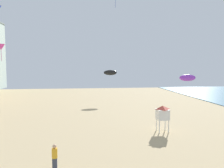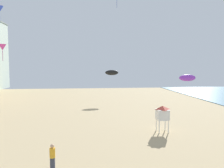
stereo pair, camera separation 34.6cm
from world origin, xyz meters
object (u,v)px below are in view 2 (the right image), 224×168
Objects in this scene: lifeguard_stand at (162,113)px; kite_magenta_delta at (2,47)px; kite_black_parafoil_3 at (112,73)px; kite_purple_parafoil at (187,78)px; kite_flyer at (52,156)px.

kite_magenta_delta is (-17.90, 9.12, 6.91)m from lifeguard_stand.
kite_black_parafoil_3 reaches higher than kite_purple_parafoil.
lifeguard_stand reaches higher than kite_flyer.
kite_magenta_delta is at bearing 111.59° from kite_flyer.
kite_magenta_delta is 22.58m from kite_purple_parafoil.
lifeguard_stand is 1.67× the size of kite_purple_parafoil.
kite_magenta_delta is 1.39× the size of kite_purple_parafoil.
kite_magenta_delta is (-8.60, 16.26, 7.83)m from kite_flyer.
kite_flyer is 1.07× the size of kite_purple_parafoil.
kite_magenta_delta is at bearing 151.54° from kite_purple_parafoil.
lifeguard_stand is (9.30, 7.13, 0.92)m from kite_flyer.
kite_magenta_delta reaches higher than lifeguard_stand.
kite_flyer is at bearing -153.00° from kite_purple_parafoil.
kite_purple_parafoil reaches higher than lifeguard_stand.
kite_purple_parafoil is at bearing -59.27° from lifeguard_stand.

